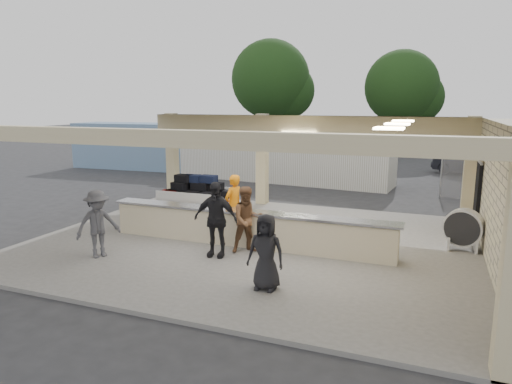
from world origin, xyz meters
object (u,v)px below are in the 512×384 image
at_px(baggage_handler, 233,205).
at_px(passenger_a, 248,220).
at_px(drum_fan, 463,228).
at_px(container_white, 282,157).
at_px(passenger_c, 98,224).
at_px(passenger_d, 266,252).
at_px(car_dark, 472,164).
at_px(container_blue, 157,146).
at_px(passenger_b, 216,219).
at_px(luggage_cart, 197,193).
at_px(baggage_counter, 246,228).

height_order(baggage_handler, passenger_a, baggage_handler).
bearing_deg(drum_fan, container_white, 146.93).
height_order(passenger_c, passenger_d, passenger_c).
xyz_separation_m(passenger_c, car_dark, (9.80, 18.53, -0.27)).
distance_m(passenger_a, container_white, 11.92).
height_order(baggage_handler, car_dark, baggage_handler).
relative_size(passenger_a, container_blue, 0.16).
relative_size(baggage_handler, passenger_b, 0.94).
relative_size(luggage_cart, car_dark, 0.59).
bearing_deg(passenger_a, car_dark, 31.14).
bearing_deg(drum_fan, baggage_handler, -155.61).
relative_size(passenger_a, passenger_c, 1.01).
relative_size(luggage_cart, passenger_d, 1.49).
bearing_deg(passenger_d, baggage_handler, 123.32).
bearing_deg(container_blue, drum_fan, -35.92).
bearing_deg(luggage_cart, container_white, 87.58).
bearing_deg(container_white, passenger_b, -73.95).
distance_m(baggage_counter, container_blue, 16.71).
distance_m(luggage_cart, passenger_b, 4.52).
distance_m(passenger_b, container_blue, 17.29).
bearing_deg(passenger_a, passenger_c, 169.15).
relative_size(baggage_counter, passenger_b, 4.25).
bearing_deg(baggage_counter, car_dark, 67.74).
bearing_deg(passenger_d, passenger_b, 141.28).
xyz_separation_m(baggage_handler, passenger_d, (2.26, -3.41, -0.10)).
xyz_separation_m(baggage_counter, luggage_cart, (-2.95, 2.63, 0.30)).
xyz_separation_m(baggage_counter, container_blue, (-11.03, 12.53, 0.79)).
relative_size(drum_fan, passenger_a, 0.64).
bearing_deg(container_blue, container_white, -12.51).
bearing_deg(passenger_b, baggage_handler, 94.05).
height_order(luggage_cart, drum_fan, luggage_cart).
bearing_deg(baggage_handler, container_blue, -121.52).
relative_size(luggage_cart, drum_fan, 2.15).
bearing_deg(baggage_handler, passenger_c, -21.09).
bearing_deg(passenger_d, drum_fan, 47.14).
xyz_separation_m(passenger_d, container_white, (-4.12, 13.68, 0.30)).
xyz_separation_m(passenger_a, passenger_c, (-3.37, -1.72, -0.01)).
bearing_deg(baggage_handler, container_white, -152.55).
xyz_separation_m(baggage_handler, container_blue, (-10.30, 11.73, 0.37)).
relative_size(baggage_handler, car_dark, 0.44).
height_order(drum_fan, passenger_b, passenger_b).
relative_size(container_white, container_blue, 1.06).
height_order(drum_fan, passenger_d, passenger_d).
height_order(luggage_cart, container_blue, container_blue).
bearing_deg(container_blue, baggage_counter, -51.35).
height_order(baggage_counter, luggage_cart, luggage_cart).
xyz_separation_m(car_dark, container_white, (-9.27, -5.23, 0.52)).
xyz_separation_m(baggage_handler, container_white, (-1.86, 10.27, 0.20)).
height_order(drum_fan, container_white, container_white).
bearing_deg(passenger_b, drum_fan, 18.99).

